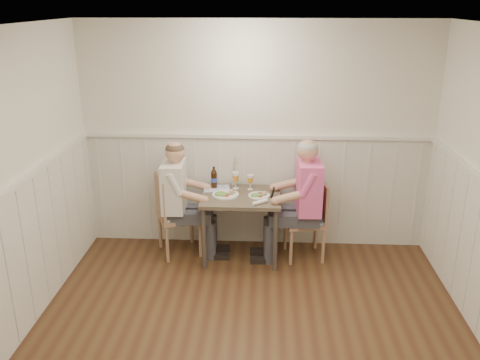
% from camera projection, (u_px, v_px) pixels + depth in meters
% --- Properties ---
extents(room_shell, '(4.04, 4.54, 2.60)m').
position_uv_depth(room_shell, '(250.00, 189.00, 3.59)').
color(room_shell, white).
rests_on(room_shell, ground).
extents(wainscot, '(4.00, 4.49, 1.34)m').
position_uv_depth(wainscot, '(252.00, 249.00, 4.52)').
color(wainscot, silver).
rests_on(wainscot, ground).
extents(dining_table, '(0.87, 0.70, 0.75)m').
position_uv_depth(dining_table, '(241.00, 204.00, 5.62)').
color(dining_table, '#4D4032').
rests_on(dining_table, ground).
extents(chair_right, '(0.48, 0.48, 0.90)m').
position_uv_depth(chair_right, '(310.00, 217.00, 5.68)').
color(chair_right, '#9C7154').
rests_on(chair_right, ground).
extents(chair_left, '(0.58, 0.58, 0.94)m').
position_uv_depth(chair_left, '(174.00, 212.00, 5.75)').
color(chair_left, '#9C7154').
rests_on(chair_left, ground).
extents(man_in_pink, '(0.67, 0.46, 1.42)m').
position_uv_depth(man_in_pink, '(304.00, 210.00, 5.58)').
color(man_in_pink, '#3F3F47').
rests_on(man_in_pink, ground).
extents(diner_cream, '(0.64, 0.44, 1.37)m').
position_uv_depth(diner_cream, '(179.00, 209.00, 5.69)').
color(diner_cream, '#3F3F47').
rests_on(diner_cream, ground).
extents(plate_man, '(0.24, 0.24, 0.06)m').
position_uv_depth(plate_man, '(258.00, 195.00, 5.55)').
color(plate_man, white).
rests_on(plate_man, dining_table).
extents(plate_diner, '(0.29, 0.29, 0.07)m').
position_uv_depth(plate_diner, '(224.00, 194.00, 5.57)').
color(plate_diner, white).
rests_on(plate_diner, dining_table).
extents(beer_glass_a, '(0.07, 0.07, 0.18)m').
position_uv_depth(beer_glass_a, '(250.00, 180.00, 5.72)').
color(beer_glass_a, silver).
rests_on(beer_glass_a, dining_table).
extents(beer_glass_b, '(0.08, 0.08, 0.20)m').
position_uv_depth(beer_glass_b, '(236.00, 178.00, 5.74)').
color(beer_glass_b, silver).
rests_on(beer_glass_b, dining_table).
extents(beer_bottle, '(0.07, 0.07, 0.25)m').
position_uv_depth(beer_bottle, '(214.00, 178.00, 5.78)').
color(beer_bottle, black).
rests_on(beer_bottle, dining_table).
extents(rolled_napkin, '(0.17, 0.15, 0.04)m').
position_uv_depth(rolled_napkin, '(260.00, 202.00, 5.35)').
color(rolled_napkin, white).
rests_on(rolled_napkin, dining_table).
extents(grass_vase, '(0.04, 0.04, 0.38)m').
position_uv_depth(grass_vase, '(233.00, 172.00, 5.82)').
color(grass_vase, silver).
rests_on(grass_vase, dining_table).
extents(gingham_mat, '(0.32, 0.27, 0.01)m').
position_uv_depth(gingham_mat, '(217.00, 188.00, 5.78)').
color(gingham_mat, '#6579B7').
rests_on(gingham_mat, dining_table).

